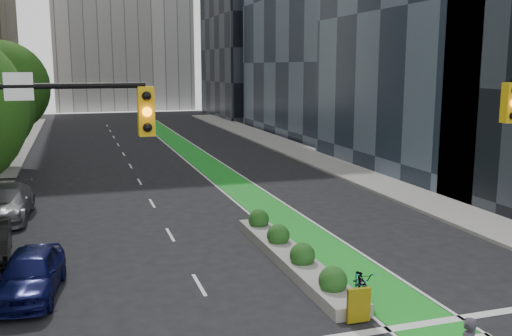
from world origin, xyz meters
TOP-DOWN VIEW (x-y plane):
  - sidewalk_right at (11.80, 25.00)m, footprint 3.60×90.00m
  - bike_lane_paint at (3.00, 30.00)m, footprint 2.20×70.00m
  - building_dark_end at (20.00, 68.00)m, footprint 14.00×18.00m
  - tree_far at (-11.00, 32.00)m, footprint 6.60×6.60m
  - median_planter at (1.20, 7.04)m, footprint 1.20×10.26m
  - bicycle at (2.14, 3.36)m, footprint 1.18×2.01m
  - parked_car_left_near at (-7.76, 6.72)m, footprint 2.29×4.56m
  - parked_car_left_far at (-9.50, 16.98)m, footprint 2.42×5.45m

SIDE VIEW (x-z plane):
  - bike_lane_paint at x=3.00m, z-range 0.00..0.01m
  - sidewalk_right at x=11.80m, z-range 0.00..0.15m
  - median_planter at x=1.20m, z-range -0.18..0.92m
  - bicycle at x=2.14m, z-range 0.00..1.00m
  - parked_car_left_near at x=-7.76m, z-range 0.00..1.49m
  - parked_car_left_far at x=-9.50m, z-range 0.00..1.55m
  - tree_far at x=-11.00m, z-range 1.19..10.20m
  - building_dark_end at x=20.00m, z-range 0.00..28.00m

